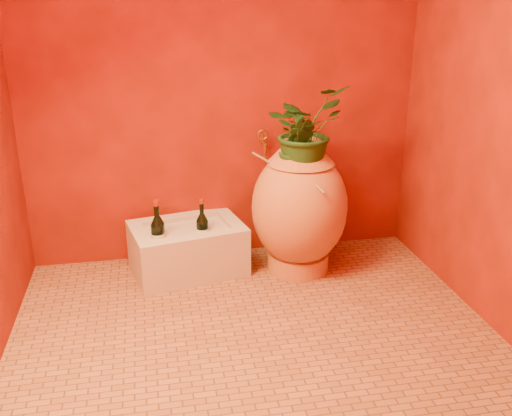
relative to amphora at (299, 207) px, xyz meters
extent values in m
plane|color=#945430|center=(-0.42, -0.65, -0.42)|extent=(2.50, 2.50, 0.00)
cube|color=#5B1305|center=(-0.42, 0.35, 0.83)|extent=(2.50, 0.02, 2.50)
cube|color=#5B1305|center=(0.83, -0.65, 0.83)|extent=(0.02, 2.00, 2.50)
cylinder|color=#B46832|center=(0.00, 0.00, -0.37)|extent=(0.50, 0.50, 0.11)
ellipsoid|color=#B46832|center=(0.00, 0.00, -0.01)|extent=(0.77, 0.77, 0.74)
cone|color=#B46832|center=(0.00, 0.00, 0.34)|extent=(0.53, 0.53, 0.11)
torus|color=#B46832|center=(0.00, 0.00, 0.40)|extent=(0.32, 0.32, 0.05)
cylinder|color=olive|center=(-0.08, -0.05, 0.23)|extent=(0.43, 0.18, 0.25)
cylinder|color=olive|center=(-0.02, -0.12, 0.27)|extent=(0.17, 0.36, 0.17)
cylinder|color=olive|center=(0.10, -0.08, 0.28)|extent=(0.08, 0.33, 0.20)
cube|color=beige|center=(-0.69, 0.10, -0.28)|extent=(0.75, 0.58, 0.28)
cube|color=beige|center=(-0.69, 0.29, -0.12)|extent=(0.68, 0.22, 0.03)
cube|color=beige|center=(-0.69, -0.09, -0.12)|extent=(0.68, 0.22, 0.03)
cube|color=beige|center=(-0.99, 0.10, -0.12)|extent=(0.14, 0.30, 0.03)
cube|color=beige|center=(-0.40, 0.10, -0.12)|extent=(0.14, 0.30, 0.03)
cylinder|color=black|center=(-0.87, 0.03, -0.15)|extent=(0.08, 0.08, 0.19)
cone|color=black|center=(-0.87, 0.03, -0.03)|extent=(0.08, 0.08, 0.05)
cylinder|color=black|center=(-0.87, 0.03, 0.03)|extent=(0.03, 0.03, 0.07)
cylinder|color=maroon|center=(-0.87, 0.03, 0.08)|extent=(0.03, 0.03, 0.03)
cylinder|color=silver|center=(-0.87, 0.03, -0.15)|extent=(0.08, 0.08, 0.09)
cylinder|color=black|center=(-0.60, 0.06, -0.16)|extent=(0.07, 0.07, 0.18)
cone|color=black|center=(-0.60, 0.06, -0.05)|extent=(0.07, 0.07, 0.05)
cylinder|color=black|center=(-0.60, 0.06, 0.01)|extent=(0.03, 0.03, 0.07)
cylinder|color=maroon|center=(-0.60, 0.06, 0.06)|extent=(0.03, 0.03, 0.02)
cylinder|color=silver|center=(-0.60, 0.06, -0.16)|extent=(0.08, 0.08, 0.08)
cylinder|color=black|center=(-0.87, 0.01, -0.15)|extent=(0.08, 0.08, 0.19)
cone|color=black|center=(-0.87, 0.01, -0.03)|extent=(0.08, 0.08, 0.05)
cylinder|color=black|center=(-0.87, 0.01, 0.03)|extent=(0.03, 0.03, 0.07)
cylinder|color=maroon|center=(-0.87, 0.01, 0.08)|extent=(0.03, 0.03, 0.03)
cylinder|color=silver|center=(-0.87, 0.01, -0.15)|extent=(0.08, 0.08, 0.08)
cylinder|color=olive|center=(-0.18, 0.28, 0.35)|extent=(0.02, 0.14, 0.02)
cylinder|color=olive|center=(-0.18, 0.21, 0.31)|extent=(0.02, 0.02, 0.08)
torus|color=olive|center=(-0.18, 0.28, 0.40)|extent=(0.07, 0.01, 0.07)
cylinder|color=olive|center=(-0.18, 0.28, 0.37)|extent=(0.01, 0.01, 0.05)
imported|color=#174218|center=(0.01, -0.02, 0.49)|extent=(0.61, 0.59, 0.52)
imported|color=#174218|center=(-0.04, -0.05, 0.39)|extent=(0.25, 0.23, 0.38)
camera|label=1|loc=(-0.90, -3.19, 1.24)|focal=40.00mm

